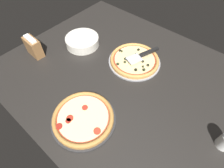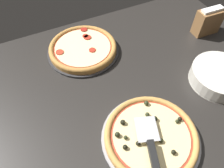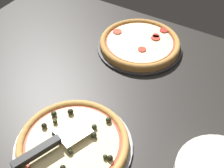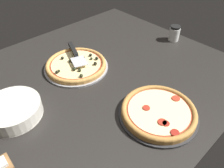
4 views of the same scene
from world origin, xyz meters
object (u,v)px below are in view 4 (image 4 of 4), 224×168
pizza_back (159,111)px  serving_spatula (74,51)px  plate_stack (13,110)px  pizza_front (76,65)px  parmesan_shaker (174,33)px

pizza_back → serving_spatula: (0.89, -58.43, 3.10)cm
pizza_back → serving_spatula: 58.52cm
pizza_back → plate_stack: 60.93cm
pizza_back → plate_stack: bearing=-43.2°
pizza_front → serving_spatula: size_ratio=1.36×
serving_spatula → parmesan_shaker: (-60.32, 24.75, -0.82)cm
plate_stack → parmesan_shaker: size_ratio=2.45×
serving_spatula → plate_stack: bearing=21.0°
pizza_back → serving_spatula: bearing=-89.1°
parmesan_shaker → serving_spatula: bearing=-22.3°
pizza_back → parmesan_shaker: 68.35cm
pizza_back → serving_spatula: size_ratio=1.33×
pizza_front → plate_stack: plate_stack is taller
pizza_front → pizza_back: (-5.30, 51.56, 0.19)cm
pizza_back → parmesan_shaker: (-59.43, -33.68, 2.29)cm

